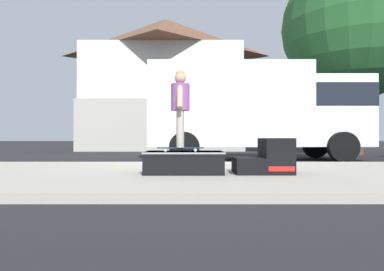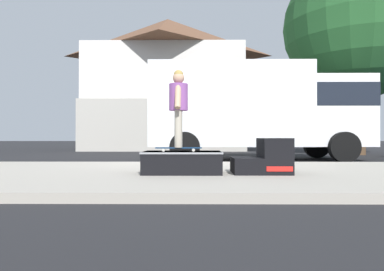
{
  "view_description": "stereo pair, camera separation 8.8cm",
  "coord_description": "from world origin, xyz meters",
  "views": [
    {
      "loc": [
        0.61,
        -9.31,
        0.72
      ],
      "look_at": [
        0.63,
        -1.52,
        0.77
      ],
      "focal_mm": 32.79,
      "sensor_mm": 36.0,
      "label": 1
    },
    {
      "loc": [
        0.7,
        -9.31,
        0.72
      ],
      "look_at": [
        0.63,
        -1.52,
        0.77
      ],
      "focal_mm": 32.79,
      "sensor_mm": 36.0,
      "label": 2
    }
  ],
  "objects": [
    {
      "name": "house_behind",
      "position": [
        -1.09,
        13.16,
        4.24
      ],
      "size": [
        9.54,
        8.23,
        8.4
      ],
      "color": "silver",
      "rests_on": "ground"
    },
    {
      "name": "ground_plane",
      "position": [
        0.0,
        0.0,
        0.0
      ],
      "size": [
        140.0,
        140.0,
        0.0
      ],
      "primitive_type": "plane",
      "color": "black"
    },
    {
      "name": "sidewalk_slab",
      "position": [
        0.0,
        -3.0,
        0.06
      ],
      "size": [
        50.0,
        5.0,
        0.12
      ],
      "primitive_type": "cube",
      "color": "#A8A093",
      "rests_on": "ground"
    },
    {
      "name": "skateboard",
      "position": [
        0.41,
        -3.37,
        0.55
      ],
      "size": [
        0.79,
        0.24,
        0.07
      ],
      "color": "navy",
      "rests_on": "skate_box"
    },
    {
      "name": "street_tree_main",
      "position": [
        7.98,
        5.59,
        5.3
      ],
      "size": [
        6.82,
        6.2,
        8.58
      ],
      "color": "brown",
      "rests_on": "ground"
    },
    {
      "name": "skater_kid",
      "position": [
        0.41,
        -3.37,
        1.33
      ],
      "size": [
        0.32,
        0.68,
        1.32
      ],
      "color": "#B7AD99",
      "rests_on": "skateboard"
    },
    {
      "name": "box_truck",
      "position": [
        2.76,
        2.2,
        1.7
      ],
      "size": [
        6.91,
        2.63,
        3.05
      ],
      "color": "silver",
      "rests_on": "ground"
    },
    {
      "name": "kicker_ramp",
      "position": [
        1.89,
        -3.34,
        0.37
      ],
      "size": [
        0.95,
        0.79,
        0.6
      ],
      "color": "black",
      "rests_on": "sidewalk_slab"
    },
    {
      "name": "skate_box",
      "position": [
        0.48,
        -3.34,
        0.32
      ],
      "size": [
        1.33,
        0.86,
        0.37
      ],
      "color": "black",
      "rests_on": "sidewalk_slab"
    }
  ]
}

